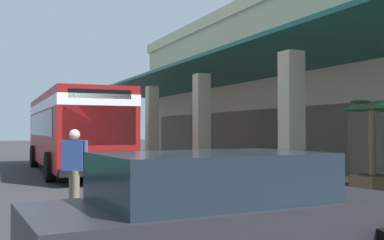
% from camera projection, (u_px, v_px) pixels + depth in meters
% --- Properties ---
extents(ground, '(120.00, 120.00, 0.00)m').
position_uv_depth(ground, '(272.00, 167.00, 21.58)').
color(ground, '#2D2D30').
extents(curb_strip, '(35.49, 0.50, 0.12)m').
position_uv_depth(curb_strip, '(173.00, 173.00, 18.06)').
color(curb_strip, '#9E998E').
rests_on(curb_strip, ground).
extents(plaza_building, '(29.87, 14.46, 7.77)m').
position_uv_depth(plaza_building, '(362.00, 84.00, 22.09)').
color(plaza_building, '#C6B793').
rests_on(plaza_building, ground).
extents(transit_bus, '(11.27, 3.01, 3.34)m').
position_uv_depth(transit_bus, '(72.00, 127.00, 19.38)').
color(transit_bus, maroon).
rests_on(transit_bus, ground).
extents(parked_sedan_charcoal, '(2.59, 4.49, 1.47)m').
position_uv_depth(parked_sedan_charcoal, '(222.00, 216.00, 5.29)').
color(parked_sedan_charcoal, '#232328').
rests_on(parked_sedan_charcoal, ground).
extents(pedestrian, '(0.57, 0.52, 1.74)m').
position_uv_depth(pedestrian, '(74.00, 165.00, 9.95)').
color(pedestrian, '#726651').
rests_on(pedestrian, ground).
extents(potted_palm, '(1.52, 1.58, 2.45)m').
position_uv_depth(potted_palm, '(372.00, 176.00, 11.09)').
color(potted_palm, brown).
rests_on(potted_palm, ground).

